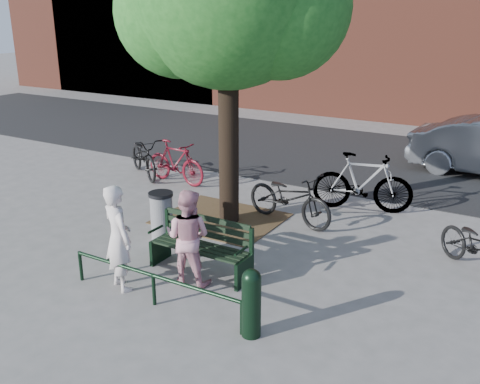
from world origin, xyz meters
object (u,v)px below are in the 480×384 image
Objects in this scene: bollard at (251,301)px; bicycle_c at (289,197)px; person_left at (118,238)px; person_right at (188,237)px; park_bench at (203,244)px; litter_bin at (162,216)px.

bollard is 4.14m from bicycle_c.
person_left is 2.42m from bollard.
park_bench is at bearing -96.54° from person_right.
litter_bin is (-0.61, 1.79, -0.37)m from person_left.
person_right is 1.59× the size of bollard.
person_left is 1.06m from person_right.
park_bench is at bearing -174.34° from bicycle_c.
bicycle_c is at bearing 108.67° from bollard.
bicycle_c is (0.27, 3.13, -0.24)m from person_right.
person_right is 1.65× the size of litter_bin.
park_bench is at bearing -25.53° from litter_bin.
bollard is (1.62, -1.24, 0.05)m from park_bench.
bicycle_c is (1.07, 3.82, -0.31)m from person_left.
person_left reaches higher than park_bench.
bicycle_c reaches higher than park_bench.
person_right is at bearing -172.97° from bicycle_c.
bicycle_c is at bearing -104.96° from person_right.
bollard is at bearing -149.45° from bicycle_c.
person_left is 1.73× the size of bollard.
person_right is at bearing -37.95° from litter_bin.
person_right is (0.81, 0.69, -0.07)m from person_left.
bicycle_c reaches higher than litter_bin.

